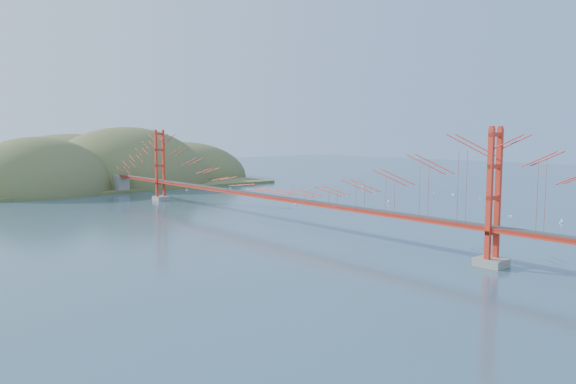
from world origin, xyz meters
TOP-DOWN VIEW (x-y plane):
  - ground at (0.00, 0.00)m, footprint 320.00×320.00m
  - bridge at (0.00, 0.18)m, footprint 2.20×94.40m
  - far_headlands at (2.21, 68.52)m, footprint 84.00×58.00m
  - sailboat_8 at (42.48, 6.55)m, footprint 0.57×0.54m
  - sailboat_0 at (27.92, -16.33)m, footprint 0.51×0.60m
  - sailboat_16 at (26.32, 3.57)m, footprint 0.56×0.56m
  - sailboat_1 at (18.70, 11.42)m, footprint 0.66×0.66m
  - sailboat_4 at (27.09, 13.40)m, footprint 0.59×0.59m
  - sailboat_12 at (11.57, 42.00)m, footprint 0.54×0.46m
  - sailboat_14 at (34.05, 10.59)m, footprint 0.60×0.60m
  - sailboat_5 at (42.33, -2.75)m, footprint 0.56×0.58m
  - sailboat_9 at (44.71, 4.00)m, footprint 0.68×0.68m
  - sailboat_2 at (27.60, -23.22)m, footprint 0.57×0.57m
  - sailboat_15 at (31.78, 27.94)m, footprint 0.57×0.57m
  - sailboat_7 at (20.39, 39.89)m, footprint 0.53×0.53m
  - sailboat_3 at (13.03, 10.77)m, footprint 0.64×0.59m
  - sailboat_17 at (41.62, 23.38)m, footprint 0.60×0.56m
  - sailboat_extra_0 at (39.00, 17.77)m, footprint 0.55×0.53m

SIDE VIEW (x-z plane):
  - ground at x=0.00m, z-range 0.00..0.00m
  - far_headlands at x=2.21m, z-range -12.50..12.50m
  - sailboat_7 at x=20.39m, z-range -0.15..0.43m
  - sailboat_16 at x=26.32m, z-range -0.17..0.45m
  - sailboat_extra_0 at x=39.00m, z-range -0.17..0.45m
  - sailboat_2 at x=27.60m, z-range -0.17..0.45m
  - sailboat_12 at x=11.57m, z-range -0.17..0.45m
  - sailboat_14 at x=34.05m, z-range -0.17..0.45m
  - sailboat_4 at x=27.09m, z-range -0.17..0.46m
  - sailboat_8 at x=42.48m, z-range -0.17..0.46m
  - sailboat_15 at x=31.78m, z-range -0.17..0.46m
  - sailboat_5 at x=42.33m, z-range -0.18..0.47m
  - sailboat_17 at x=41.62m, z-range -0.19..0.49m
  - sailboat_0 at x=27.92m, z-range -0.19..0.49m
  - sailboat_3 at x=13.03m, z-range -0.21..0.52m
  - sailboat_1 at x=18.70m, z-range -0.21..0.52m
  - sailboat_9 at x=44.71m, z-range -0.21..0.53m
  - bridge at x=0.00m, z-range 1.01..13.01m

